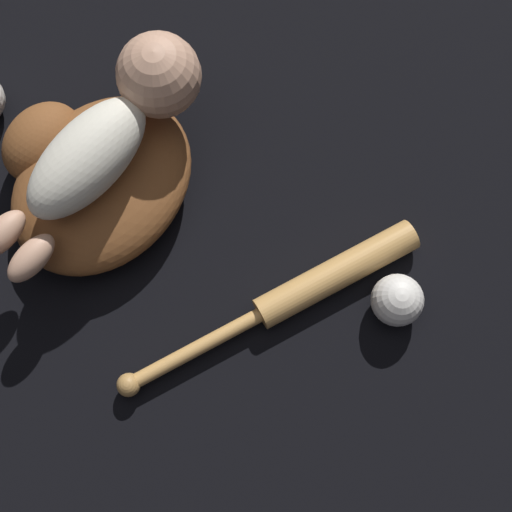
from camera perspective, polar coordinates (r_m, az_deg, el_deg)
ground_plane at (r=1.07m, az=-10.24°, el=2.18°), size 6.00×6.00×0.00m
baseball_glove at (r=1.06m, az=-12.98°, el=6.20°), size 0.31×0.29×0.10m
baby_figure at (r=0.97m, az=-11.28°, el=10.07°), size 0.39×0.14×0.12m
baseball_bat at (r=1.01m, az=4.10°, el=-2.70°), size 0.42×0.26×0.05m
baseball at (r=1.01m, az=11.23°, el=-3.49°), size 0.07×0.07×0.07m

